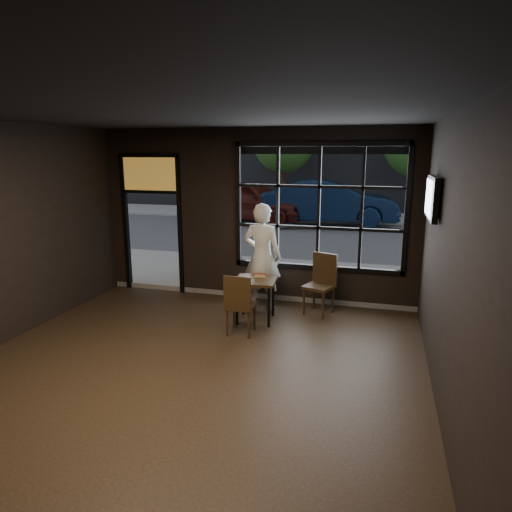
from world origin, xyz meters
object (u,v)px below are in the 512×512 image
(cafe_table, at_px, (256,300))
(man, at_px, (262,256))
(navy_car, at_px, (329,202))
(chair_near, at_px, (241,304))

(cafe_table, distance_m, man, 0.89)
(man, relative_size, navy_car, 0.38)
(man, xyz_separation_m, navy_car, (0.09, 9.44, -0.03))
(navy_car, bearing_deg, cafe_table, 172.98)
(man, bearing_deg, cafe_table, 98.85)
(chair_near, bearing_deg, man, -90.33)
(cafe_table, height_order, man, man)
(cafe_table, xyz_separation_m, chair_near, (-0.07, -0.59, 0.12))
(cafe_table, relative_size, man, 0.38)
(cafe_table, relative_size, navy_car, 0.15)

